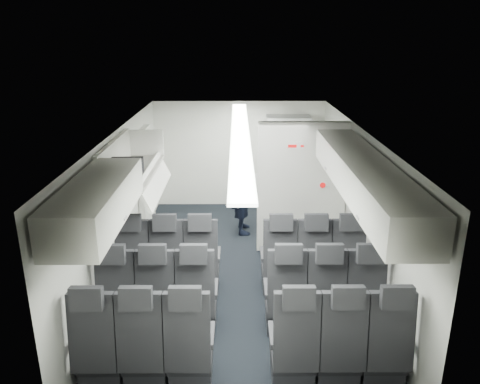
{
  "coord_description": "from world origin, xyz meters",
  "views": [
    {
      "loc": [
        -0.04,
        -6.24,
        3.41
      ],
      "look_at": [
        0.0,
        0.4,
        1.15
      ],
      "focal_mm": 35.0,
      "sensor_mm": 36.0,
      "label": 1
    }
  ],
  "objects_px": {
    "galley_unit": "(287,164)",
    "flight_attendant": "(243,184)",
    "seat_row_mid": "(241,302)",
    "boarding_door": "(146,182)",
    "carry_on_bag": "(125,169)",
    "seat_row_rear": "(242,351)",
    "seat_row_front": "(240,266)"
  },
  "relations": [
    {
      "from": "galley_unit",
      "to": "carry_on_bag",
      "type": "bearing_deg",
      "value": -125.66
    },
    {
      "from": "seat_row_front",
      "to": "seat_row_rear",
      "type": "relative_size",
      "value": 1.0
    },
    {
      "from": "seat_row_front",
      "to": "seat_row_mid",
      "type": "bearing_deg",
      "value": -90.0
    },
    {
      "from": "seat_row_front",
      "to": "seat_row_rear",
      "type": "bearing_deg",
      "value": -90.0
    },
    {
      "from": "seat_row_mid",
      "to": "galley_unit",
      "type": "xyz_separation_m",
      "value": [
        0.95,
        4.15,
        0.55
      ]
    },
    {
      "from": "galley_unit",
      "to": "flight_attendant",
      "type": "distance_m",
      "value": 1.44
    },
    {
      "from": "seat_row_front",
      "to": "seat_row_rear",
      "type": "height_order",
      "value": "same"
    },
    {
      "from": "seat_row_mid",
      "to": "seat_row_front",
      "type": "bearing_deg",
      "value": 90.0
    },
    {
      "from": "seat_row_front",
      "to": "carry_on_bag",
      "type": "height_order",
      "value": "carry_on_bag"
    },
    {
      "from": "seat_row_rear",
      "to": "flight_attendant",
      "type": "relative_size",
      "value": 1.85
    },
    {
      "from": "seat_row_mid",
      "to": "boarding_door",
      "type": "relative_size",
      "value": 1.79
    },
    {
      "from": "seat_row_front",
      "to": "seat_row_rear",
      "type": "xyz_separation_m",
      "value": [
        0.0,
        -1.8,
        0.0
      ]
    },
    {
      "from": "flight_attendant",
      "to": "seat_row_rear",
      "type": "bearing_deg",
      "value": 174.29
    },
    {
      "from": "flight_attendant",
      "to": "carry_on_bag",
      "type": "xyz_separation_m",
      "value": [
        -1.51,
        -2.2,
        0.9
      ]
    },
    {
      "from": "flight_attendant",
      "to": "carry_on_bag",
      "type": "bearing_deg",
      "value": 140.82
    },
    {
      "from": "seat_row_rear",
      "to": "boarding_door",
      "type": "distance_m",
      "value": 4.25
    },
    {
      "from": "flight_attendant",
      "to": "boarding_door",
      "type": "bearing_deg",
      "value": 86.35
    },
    {
      "from": "seat_row_mid",
      "to": "galley_unit",
      "type": "distance_m",
      "value": 4.3
    },
    {
      "from": "galley_unit",
      "to": "flight_attendant",
      "type": "height_order",
      "value": "galley_unit"
    },
    {
      "from": "galley_unit",
      "to": "flight_attendant",
      "type": "bearing_deg",
      "value": -127.92
    },
    {
      "from": "seat_row_rear",
      "to": "flight_attendant",
      "type": "distance_m",
      "value": 3.95
    },
    {
      "from": "galley_unit",
      "to": "carry_on_bag",
      "type": "relative_size",
      "value": 4.42
    },
    {
      "from": "boarding_door",
      "to": "seat_row_mid",
      "type": "bearing_deg",
      "value": -61.23
    },
    {
      "from": "seat_row_mid",
      "to": "carry_on_bag",
      "type": "distance_m",
      "value": 2.17
    },
    {
      "from": "seat_row_mid",
      "to": "boarding_door",
      "type": "distance_m",
      "value": 3.45
    },
    {
      "from": "seat_row_mid",
      "to": "seat_row_rear",
      "type": "distance_m",
      "value": 0.9
    },
    {
      "from": "seat_row_front",
      "to": "boarding_door",
      "type": "distance_m",
      "value": 2.71
    },
    {
      "from": "boarding_door",
      "to": "flight_attendant",
      "type": "height_order",
      "value": "boarding_door"
    },
    {
      "from": "seat_row_rear",
      "to": "boarding_door",
      "type": "bearing_deg",
      "value": 112.87
    },
    {
      "from": "seat_row_front",
      "to": "carry_on_bag",
      "type": "xyz_separation_m",
      "value": [
        -1.44,
        -0.08,
        1.39
      ]
    },
    {
      "from": "boarding_door",
      "to": "carry_on_bag",
      "type": "bearing_deg",
      "value": -84.88
    },
    {
      "from": "flight_attendant",
      "to": "seat_row_mid",
      "type": "bearing_deg",
      "value": 174.01
    }
  ]
}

